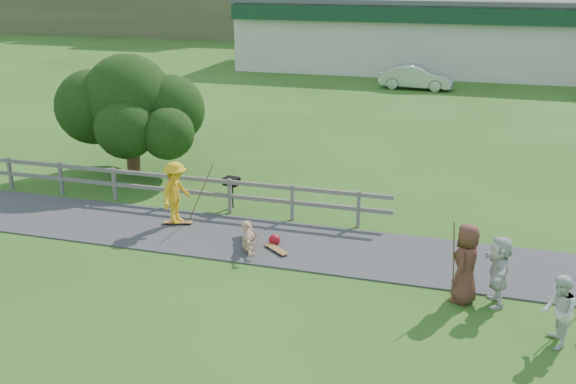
{
  "coord_description": "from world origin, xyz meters",
  "views": [
    {
      "loc": [
        4.93,
        -13.94,
        7.21
      ],
      "look_at": [
        0.24,
        2.0,
        1.34
      ],
      "focal_mm": 40.0,
      "sensor_mm": 36.0,
      "label": 1
    }
  ],
  "objects_px": {
    "skater_fallen": "(249,236)",
    "tree": "(130,123)",
    "spectator_d": "(499,271)",
    "car_silver": "(416,77)",
    "spectator_a": "(559,312)",
    "skater_rider": "(176,196)",
    "bbq": "(232,193)",
    "spectator_c": "(466,264)"
  },
  "relations": [
    {
      "from": "spectator_c",
      "to": "bbq",
      "type": "distance_m",
      "value": 8.29
    },
    {
      "from": "tree",
      "to": "car_silver",
      "type": "bearing_deg",
      "value": 67.85
    },
    {
      "from": "car_silver",
      "to": "bbq",
      "type": "bearing_deg",
      "value": 173.95
    },
    {
      "from": "skater_rider",
      "to": "skater_fallen",
      "type": "xyz_separation_m",
      "value": [
        2.57,
        -0.9,
        -0.6
      ]
    },
    {
      "from": "skater_fallen",
      "to": "bbq",
      "type": "height_order",
      "value": "bbq"
    },
    {
      "from": "spectator_a",
      "to": "bbq",
      "type": "relative_size",
      "value": 1.53
    },
    {
      "from": "spectator_a",
      "to": "skater_rider",
      "type": "bearing_deg",
      "value": -118.76
    },
    {
      "from": "spectator_d",
      "to": "bbq",
      "type": "distance_m",
      "value": 8.89
    },
    {
      "from": "spectator_a",
      "to": "spectator_d",
      "type": "height_order",
      "value": "spectator_d"
    },
    {
      "from": "car_silver",
      "to": "bbq",
      "type": "relative_size",
      "value": 4.42
    },
    {
      "from": "spectator_d",
      "to": "tree",
      "type": "distance_m",
      "value": 14.28
    },
    {
      "from": "skater_rider",
      "to": "bbq",
      "type": "height_order",
      "value": "skater_rider"
    },
    {
      "from": "car_silver",
      "to": "spectator_c",
      "type": "bearing_deg",
      "value": -169.4
    },
    {
      "from": "skater_rider",
      "to": "bbq",
      "type": "distance_m",
      "value": 2.11
    },
    {
      "from": "spectator_d",
      "to": "car_silver",
      "type": "distance_m",
      "value": 27.04
    },
    {
      "from": "spectator_c",
      "to": "tree",
      "type": "height_order",
      "value": "tree"
    },
    {
      "from": "skater_rider",
      "to": "spectator_d",
      "type": "bearing_deg",
      "value": -95.15
    },
    {
      "from": "skater_fallen",
      "to": "spectator_c",
      "type": "distance_m",
      "value": 5.85
    },
    {
      "from": "skater_fallen",
      "to": "spectator_d",
      "type": "bearing_deg",
      "value": -33.77
    },
    {
      "from": "spectator_a",
      "to": "spectator_d",
      "type": "xyz_separation_m",
      "value": [
        -1.12,
        1.43,
        0.06
      ]
    },
    {
      "from": "skater_fallen",
      "to": "car_silver",
      "type": "height_order",
      "value": "car_silver"
    },
    {
      "from": "skater_rider",
      "to": "spectator_c",
      "type": "xyz_separation_m",
      "value": [
        8.22,
        -2.3,
        0.01
      ]
    },
    {
      "from": "car_silver",
      "to": "tree",
      "type": "height_order",
      "value": "tree"
    },
    {
      "from": "bbq",
      "to": "car_silver",
      "type": "bearing_deg",
      "value": 93.48
    },
    {
      "from": "car_silver",
      "to": "bbq",
      "type": "xyz_separation_m",
      "value": [
        -3.44,
        -22.62,
        -0.23
      ]
    },
    {
      "from": "skater_fallen",
      "to": "spectator_a",
      "type": "height_order",
      "value": "spectator_a"
    },
    {
      "from": "skater_rider",
      "to": "spectator_a",
      "type": "relative_size",
      "value": 1.2
    },
    {
      "from": "bbq",
      "to": "spectator_a",
      "type": "bearing_deg",
      "value": -19.07
    },
    {
      "from": "skater_fallen",
      "to": "bbq",
      "type": "relative_size",
      "value": 1.77
    },
    {
      "from": "skater_fallen",
      "to": "tree",
      "type": "bearing_deg",
      "value": 119.2
    },
    {
      "from": "skater_rider",
      "to": "spectator_d",
      "type": "height_order",
      "value": "skater_rider"
    },
    {
      "from": "spectator_c",
      "to": "car_silver",
      "type": "height_order",
      "value": "spectator_c"
    },
    {
      "from": "skater_fallen",
      "to": "car_silver",
      "type": "bearing_deg",
      "value": 63.77
    },
    {
      "from": "skater_rider",
      "to": "car_silver",
      "type": "bearing_deg",
      "value": -1.44
    },
    {
      "from": "skater_rider",
      "to": "spectator_d",
      "type": "distance_m",
      "value": 9.21
    },
    {
      "from": "skater_fallen",
      "to": "spectator_a",
      "type": "xyz_separation_m",
      "value": [
        7.48,
        -2.76,
        0.44
      ]
    },
    {
      "from": "spectator_a",
      "to": "spectator_c",
      "type": "height_order",
      "value": "spectator_c"
    },
    {
      "from": "spectator_c",
      "to": "car_silver",
      "type": "bearing_deg",
      "value": -155.35
    },
    {
      "from": "skater_rider",
      "to": "spectator_a",
      "type": "xyz_separation_m",
      "value": [
        10.05,
        -3.67,
        -0.15
      ]
    },
    {
      "from": "spectator_a",
      "to": "tree",
      "type": "relative_size",
      "value": 0.3
    },
    {
      "from": "skater_rider",
      "to": "car_silver",
      "type": "relative_size",
      "value": 0.41
    },
    {
      "from": "skater_rider",
      "to": "car_silver",
      "type": "xyz_separation_m",
      "value": [
        4.46,
        24.43,
        -0.19
      ]
    }
  ]
}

